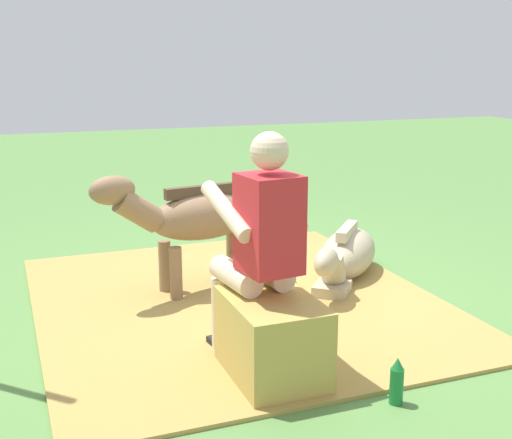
{
  "coord_description": "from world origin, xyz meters",
  "views": [
    {
      "loc": [
        -4.26,
        1.72,
        1.7
      ],
      "look_at": [
        0.16,
        0.02,
        0.55
      ],
      "focal_mm": 47.05,
      "sensor_mm": 36.0,
      "label": 1
    }
  ],
  "objects_px": {
    "soda_bottle": "(397,381)",
    "pony_standing": "(193,218)",
    "pony_lying": "(346,255)",
    "hay_bale": "(272,339)",
    "person_seated": "(259,241)"
  },
  "relations": [
    {
      "from": "soda_bottle",
      "to": "pony_standing",
      "type": "bearing_deg",
      "value": 14.3
    },
    {
      "from": "pony_lying",
      "to": "pony_standing",
      "type": "bearing_deg",
      "value": 85.14
    },
    {
      "from": "hay_bale",
      "to": "person_seated",
      "type": "bearing_deg",
      "value": 4.73
    },
    {
      "from": "hay_bale",
      "to": "soda_bottle",
      "type": "distance_m",
      "value": 0.69
    },
    {
      "from": "person_seated",
      "to": "pony_lying",
      "type": "xyz_separation_m",
      "value": [
        1.2,
        -1.2,
        -0.54
      ]
    },
    {
      "from": "pony_standing",
      "to": "pony_lying",
      "type": "distance_m",
      "value": 1.26
    },
    {
      "from": "soda_bottle",
      "to": "hay_bale",
      "type": "bearing_deg",
      "value": 45.05
    },
    {
      "from": "person_seated",
      "to": "pony_standing",
      "type": "xyz_separation_m",
      "value": [
        1.3,
        0.0,
        -0.17
      ]
    },
    {
      "from": "person_seated",
      "to": "soda_bottle",
      "type": "relative_size",
      "value": 5.37
    },
    {
      "from": "person_seated",
      "to": "pony_lying",
      "type": "distance_m",
      "value": 1.78
    },
    {
      "from": "hay_bale",
      "to": "person_seated",
      "type": "distance_m",
      "value": 0.53
    },
    {
      "from": "pony_standing",
      "to": "person_seated",
      "type": "bearing_deg",
      "value": -179.9
    },
    {
      "from": "hay_bale",
      "to": "soda_bottle",
      "type": "bearing_deg",
      "value": -134.95
    },
    {
      "from": "pony_lying",
      "to": "hay_bale",
      "type": "bearing_deg",
      "value": 138.99
    },
    {
      "from": "pony_standing",
      "to": "soda_bottle",
      "type": "xyz_separation_m",
      "value": [
        -1.94,
        -0.49,
        -0.45
      ]
    }
  ]
}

